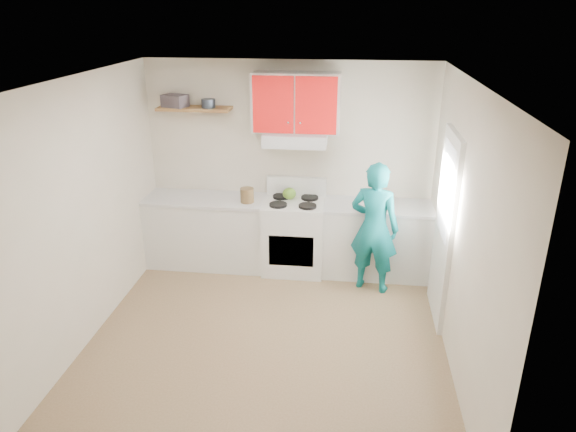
# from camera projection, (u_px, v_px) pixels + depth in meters

# --- Properties ---
(floor) EXTENTS (3.80, 3.80, 0.00)m
(floor) POSITION_uv_depth(u_px,v_px,m) (267.00, 338.00, 5.40)
(floor) COLOR brown
(floor) RESTS_ON ground
(ceiling) EXTENTS (3.60, 3.80, 0.04)m
(ceiling) POSITION_uv_depth(u_px,v_px,m) (262.00, 81.00, 4.43)
(ceiling) COLOR white
(ceiling) RESTS_ON floor
(back_wall) EXTENTS (3.60, 0.04, 2.60)m
(back_wall) POSITION_uv_depth(u_px,v_px,m) (289.00, 165.00, 6.66)
(back_wall) COLOR beige
(back_wall) RESTS_ON floor
(front_wall) EXTENTS (3.60, 0.04, 2.60)m
(front_wall) POSITION_uv_depth(u_px,v_px,m) (214.00, 342.00, 3.17)
(front_wall) COLOR beige
(front_wall) RESTS_ON floor
(left_wall) EXTENTS (0.04, 3.80, 2.60)m
(left_wall) POSITION_uv_depth(u_px,v_px,m) (84.00, 214.00, 5.12)
(left_wall) COLOR beige
(left_wall) RESTS_ON floor
(right_wall) EXTENTS (0.04, 3.80, 2.60)m
(right_wall) POSITION_uv_depth(u_px,v_px,m) (462.00, 232.00, 4.71)
(right_wall) COLOR beige
(right_wall) RESTS_ON floor
(door) EXTENTS (0.05, 0.85, 2.05)m
(door) POSITION_uv_depth(u_px,v_px,m) (444.00, 229.00, 5.46)
(door) COLOR white
(door) RESTS_ON floor
(door_glass) EXTENTS (0.01, 0.55, 0.95)m
(door_glass) POSITION_uv_depth(u_px,v_px,m) (446.00, 190.00, 5.30)
(door_glass) COLOR white
(door_glass) RESTS_ON door
(counter_left) EXTENTS (1.52, 0.60, 0.90)m
(counter_left) POSITION_uv_depth(u_px,v_px,m) (207.00, 232.00, 6.83)
(counter_left) COLOR silver
(counter_left) RESTS_ON floor
(counter_right) EXTENTS (1.32, 0.60, 0.90)m
(counter_right) POSITION_uv_depth(u_px,v_px,m) (376.00, 240.00, 6.58)
(counter_right) COLOR silver
(counter_right) RESTS_ON floor
(stove) EXTENTS (0.76, 0.65, 0.92)m
(stove) POSITION_uv_depth(u_px,v_px,m) (294.00, 236.00, 6.67)
(stove) COLOR white
(stove) RESTS_ON floor
(range_hood) EXTENTS (0.76, 0.44, 0.15)m
(range_hood) POSITION_uv_depth(u_px,v_px,m) (295.00, 139.00, 6.30)
(range_hood) COLOR silver
(range_hood) RESTS_ON back_wall
(upper_cabinets) EXTENTS (1.02, 0.33, 0.70)m
(upper_cabinets) POSITION_uv_depth(u_px,v_px,m) (296.00, 103.00, 6.19)
(upper_cabinets) COLOR red
(upper_cabinets) RESTS_ON back_wall
(shelf) EXTENTS (0.90, 0.30, 0.04)m
(shelf) POSITION_uv_depth(u_px,v_px,m) (195.00, 109.00, 6.39)
(shelf) COLOR brown
(shelf) RESTS_ON back_wall
(books) EXTENTS (0.34, 0.29, 0.15)m
(books) POSITION_uv_depth(u_px,v_px,m) (175.00, 101.00, 6.37)
(books) COLOR #433B43
(books) RESTS_ON shelf
(tin) EXTENTS (0.19, 0.19, 0.10)m
(tin) POSITION_uv_depth(u_px,v_px,m) (208.00, 103.00, 6.33)
(tin) COLOR #333D4C
(tin) RESTS_ON shelf
(kettle) EXTENTS (0.19, 0.19, 0.15)m
(kettle) POSITION_uv_depth(u_px,v_px,m) (289.00, 193.00, 6.58)
(kettle) COLOR #558124
(kettle) RESTS_ON stove
(crock) EXTENTS (0.18, 0.18, 0.20)m
(crock) POSITION_uv_depth(u_px,v_px,m) (247.00, 196.00, 6.47)
(crock) COLOR brown
(crock) RESTS_ON counter_left
(cutting_board) EXTENTS (0.32, 0.26, 0.02)m
(cutting_board) POSITION_uv_depth(u_px,v_px,m) (371.00, 206.00, 6.42)
(cutting_board) COLOR olive
(cutting_board) RESTS_ON counter_right
(silicone_mat) EXTENTS (0.31, 0.28, 0.01)m
(silicone_mat) POSITION_uv_depth(u_px,v_px,m) (396.00, 209.00, 6.34)
(silicone_mat) COLOR #AF1220
(silicone_mat) RESTS_ON counter_right
(person) EXTENTS (0.66, 0.54, 1.58)m
(person) POSITION_uv_depth(u_px,v_px,m) (374.00, 228.00, 6.08)
(person) COLOR #0D7076
(person) RESTS_ON floor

